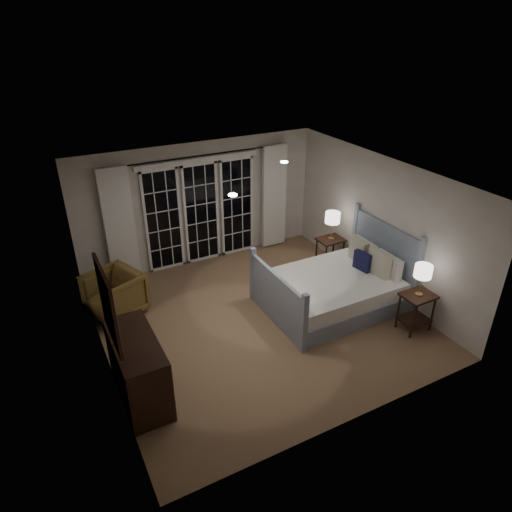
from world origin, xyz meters
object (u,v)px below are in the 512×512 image
nightstand_right (330,249)px  nightstand_left (416,306)px  bed (334,288)px  lamp_left (423,272)px  lamp_right (333,218)px  dresser (138,369)px  armchair (114,294)px

nightstand_right → nightstand_left: bearing=-89.5°
bed → nightstand_left: (0.74, -1.20, 0.10)m
lamp_left → nightstand_left: bearing=-26.6°
nightstand_right → lamp_left: bearing=-89.5°
lamp_right → nightstand_right: bearing=7.1°
nightstand_right → lamp_right: bearing=-172.9°
nightstand_right → lamp_right: lamp_right is taller
nightstand_right → dresser: (-4.36, -1.73, 0.03)m
bed → nightstand_left: bed is taller
bed → lamp_left: size_ratio=4.35×
lamp_left → dresser: size_ratio=0.40×
bed → lamp_right: bed is taller
bed → nightstand_right: size_ratio=3.50×
lamp_right → bed: bearing=-122.2°
nightstand_left → dresser: dresser is taller
bed → nightstand_right: bed is taller
nightstand_right → lamp_left: (0.02, -2.34, 0.65)m
bed → lamp_left: 1.60m
lamp_right → dresser: (-4.36, -1.73, -0.65)m
nightstand_left → lamp_right: bearing=90.5°
nightstand_left → lamp_right: lamp_right is taller
lamp_right → armchair: bearing=174.8°
nightstand_right → lamp_left: lamp_left is taller
nightstand_right → lamp_right: 0.68m
nightstand_right → bed: bearing=-122.2°
nightstand_right → dresser: 4.69m
bed → armchair: bearing=156.5°
lamp_right → dresser: size_ratio=0.43×
nightstand_left → lamp_left: (-0.00, 0.00, 0.65)m
lamp_left → bed: bearing=121.7°
lamp_left → nightstand_right: bearing=90.5°
lamp_right → armchair: size_ratio=0.66×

